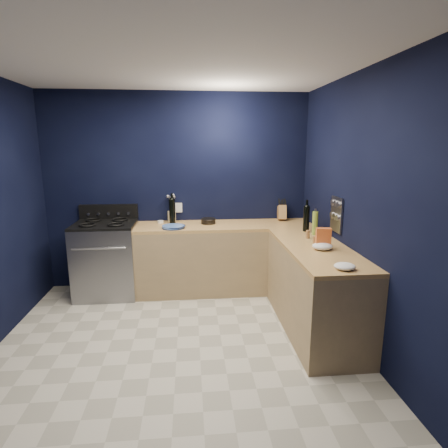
{
  "coord_description": "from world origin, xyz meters",
  "views": [
    {
      "loc": [
        0.15,
        -3.2,
        1.92
      ],
      "look_at": [
        0.55,
        1.0,
        1.0
      ],
      "focal_mm": 29.23,
      "sensor_mm": 36.0,
      "label": 1
    }
  ],
  "objects": [
    {
      "name": "crouton_bag",
      "position": [
        1.47,
        0.21,
        1.01
      ],
      "size": [
        0.15,
        0.09,
        0.21
      ],
      "primitive_type": "cube",
      "rotation": [
        0.0,
        0.0,
        -0.16
      ],
      "color": "red",
      "rests_on": "top_right"
    },
    {
      "name": "floor",
      "position": [
        0.0,
        0.0,
        -0.01
      ],
      "size": [
        3.5,
        3.5,
        0.02
      ],
      "primitive_type": "cube",
      "color": "beige",
      "rests_on": "ground"
    },
    {
      "name": "cab_right",
      "position": [
        1.44,
        0.29,
        0.43
      ],
      "size": [
        0.63,
        1.67,
        0.86
      ],
      "primitive_type": "cube",
      "color": "#9A7F56",
      "rests_on": "floor"
    },
    {
      "name": "top_back",
      "position": [
        0.6,
        1.44,
        0.88
      ],
      "size": [
        2.3,
        0.63,
        0.04
      ],
      "primitive_type": "cube",
      "color": "olive",
      "rests_on": "cab_back"
    },
    {
      "name": "oven_door",
      "position": [
        -0.93,
        1.1,
        0.45
      ],
      "size": [
        0.59,
        0.02,
        0.42
      ],
      "primitive_type": "cube",
      "color": "black",
      "rests_on": "gas_range"
    },
    {
      "name": "top_right",
      "position": [
        1.44,
        0.29,
        0.88
      ],
      "size": [
        0.63,
        1.67,
        0.04
      ],
      "primitive_type": "cube",
      "color": "olive",
      "rests_on": "cab_right"
    },
    {
      "name": "backguard",
      "position": [
        -0.93,
        1.72,
        1.04
      ],
      "size": [
        0.76,
        0.06,
        0.2
      ],
      "primitive_type": "cube",
      "color": "black",
      "rests_on": "gas_range"
    },
    {
      "name": "oil_bottle",
      "position": [
        1.58,
        0.78,
        1.04
      ],
      "size": [
        0.07,
        0.07,
        0.27
      ],
      "primitive_type": "cylinder",
      "rotation": [
        0.0,
        0.0,
        0.08
      ],
      "color": "olive",
      "rests_on": "top_right"
    },
    {
      "name": "cooktop",
      "position": [
        -0.93,
        1.42,
        0.94
      ],
      "size": [
        0.76,
        0.66,
        0.03
      ],
      "primitive_type": "cube",
      "color": "black",
      "rests_on": "gas_range"
    },
    {
      "name": "wine_bottle_back",
      "position": [
        -0.08,
        1.58,
        1.06
      ],
      "size": [
        0.09,
        0.09,
        0.32
      ],
      "primitive_type": "cylinder",
      "rotation": [
        0.0,
        0.0,
        -0.15
      ],
      "color": "black",
      "rests_on": "top_back"
    },
    {
      "name": "plate_stack",
      "position": [
        -0.06,
        1.27,
        0.92
      ],
      "size": [
        0.3,
        0.3,
        0.04
      ],
      "primitive_type": "cylinder",
      "rotation": [
        0.0,
        0.0,
        0.1
      ],
      "color": "#395D9F",
      "rests_on": "top_back"
    },
    {
      "name": "wall_outlet",
      "position": [
        0.0,
        1.74,
        1.08
      ],
      "size": [
        0.09,
        0.02,
        0.13
      ],
      "primitive_type": "cube",
      "color": "white",
      "rests_on": "wall_back"
    },
    {
      "name": "spice_jar_near",
      "position": [
        1.45,
        0.63,
        0.94
      ],
      "size": [
        0.05,
        0.05,
        0.09
      ],
      "primitive_type": "cylinder",
      "rotation": [
        0.0,
        0.0,
        -0.3
      ],
      "color": "olive",
      "rests_on": "top_right"
    },
    {
      "name": "gas_range",
      "position": [
        -0.93,
        1.42,
        0.46
      ],
      "size": [
        0.76,
        0.66,
        0.92
      ],
      "primitive_type": "cube",
      "color": "gray",
      "rests_on": "floor"
    },
    {
      "name": "ceiling",
      "position": [
        0.0,
        0.0,
        2.61
      ],
      "size": [
        3.5,
        3.5,
        0.02
      ],
      "primitive_type": "cube",
      "color": "silver",
      "rests_on": "ground"
    },
    {
      "name": "wall_right",
      "position": [
        1.76,
        0.0,
        1.3
      ],
      "size": [
        0.02,
        3.5,
        2.6
      ],
      "primitive_type": "cube",
      "color": "black",
      "rests_on": "ground"
    },
    {
      "name": "cab_back",
      "position": [
        0.6,
        1.44,
        0.43
      ],
      "size": [
        2.3,
        0.63,
        0.86
      ],
      "primitive_type": "cube",
      "color": "#9A7F56",
      "rests_on": "floor"
    },
    {
      "name": "utensil_crock",
      "position": [
        -0.1,
        1.69,
        0.97
      ],
      "size": [
        0.12,
        0.12,
        0.14
      ],
      "primitive_type": "cylinder",
      "rotation": [
        0.0,
        0.0,
        -0.11
      ],
      "color": "beige",
      "rests_on": "top_back"
    },
    {
      "name": "spice_jar_far",
      "position": [
        1.45,
        0.4,
        0.94
      ],
      "size": [
        0.05,
        0.05,
        0.08
      ],
      "primitive_type": "cylinder",
      "rotation": [
        0.0,
        0.0,
        -0.15
      ],
      "color": "olive",
      "rests_on": "top_right"
    },
    {
      "name": "lemon_basket",
      "position": [
        0.39,
        1.5,
        0.94
      ],
      "size": [
        0.22,
        0.22,
        0.07
      ],
      "primitive_type": "cylinder",
      "rotation": [
        0.0,
        0.0,
        -0.22
      ],
      "color": "black",
      "rests_on": "top_back"
    },
    {
      "name": "wall_back",
      "position": [
        0.0,
        1.76,
        1.3
      ],
      "size": [
        3.5,
        0.02,
        2.6
      ],
      "primitive_type": "cube",
      "color": "black",
      "rests_on": "ground"
    },
    {
      "name": "towel_front",
      "position": [
        1.45,
        0.18,
        0.94
      ],
      "size": [
        0.25,
        0.23,
        0.07
      ],
      "primitive_type": "ellipsoid",
      "rotation": [
        0.0,
        0.0,
        0.35
      ],
      "color": "white",
      "rests_on": "top_right"
    },
    {
      "name": "wine_bottle_right",
      "position": [
        1.54,
        0.97,
        1.05
      ],
      "size": [
        0.09,
        0.09,
        0.3
      ],
      "primitive_type": "cylinder",
      "rotation": [
        0.0,
        0.0,
        -0.25
      ],
      "color": "black",
      "rests_on": "top_right"
    },
    {
      "name": "ramekin",
      "position": [
        -0.24,
        1.61,
        0.92
      ],
      "size": [
        0.08,
        0.08,
        0.03
      ],
      "primitive_type": "cylinder",
      "rotation": [
        0.0,
        0.0,
        0.04
      ],
      "color": "white",
      "rests_on": "top_back"
    },
    {
      "name": "wall_front",
      "position": [
        0.0,
        -1.76,
        1.3
      ],
      "size": [
        3.5,
        0.02,
        2.6
      ],
      "primitive_type": "cube",
      "color": "black",
      "rests_on": "ground"
    },
    {
      "name": "towel_end",
      "position": [
        1.43,
        -0.41,
        0.93
      ],
      "size": [
        0.19,
        0.18,
        0.05
      ],
      "primitive_type": "ellipsoid",
      "rotation": [
        0.0,
        0.0,
        -0.08
      ],
      "color": "white",
      "rests_on": "top_right"
    },
    {
      "name": "spice_panel",
      "position": [
        1.74,
        0.55,
        1.18
      ],
      "size": [
        0.02,
        0.28,
        0.38
      ],
      "primitive_type": "cube",
      "color": "gray",
      "rests_on": "wall_right"
    },
    {
      "name": "knife_block",
      "position": [
        1.41,
        1.65,
        1.0
      ],
      "size": [
        0.13,
        0.24,
        0.24
      ],
      "primitive_type": "cube",
      "rotation": [
        -0.31,
        0.0,
        -0.11
      ],
      "color": "olive",
      "rests_on": "top_back"
    }
  ]
}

